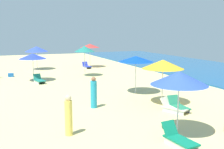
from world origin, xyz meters
The scene contains 15 objects.
umbrella_0 centered at (-3.98, 6.40, 2.03)m, with size 2.18×2.18×2.25m.
lounge_chair_0_0 centered at (-2.93, 6.70, 0.24)m, with size 1.43×0.86×0.67m.
umbrella_1 centered at (9.98, 10.32, 2.24)m, with size 2.17×2.17×2.50m.
lounge_chair_1_0 centered at (10.89, 9.72, 0.26)m, with size 1.46×0.72×0.75m.
umbrella_2 centered at (-4.72, 10.96, 2.47)m, with size 1.83×1.83×2.74m.
umbrella_3 centered at (3.01, 12.08, 2.25)m, with size 2.27×2.27×2.44m.
umbrella_4 centered at (-10.79, 7.50, 2.18)m, with size 2.39×2.39×2.45m.
umbrella_5 centered at (5.95, 12.22, 2.23)m, with size 2.28×2.28×2.48m.
lounge_chair_5_0 centered at (7.37, 12.27, 0.25)m, with size 1.28×0.68×0.71m.
lounge_chair_5_1 centered at (7.41, 11.98, 0.24)m, with size 1.55×1.20×0.66m.
umbrella_6 centered at (-10.41, 13.27, 2.43)m, with size 2.16×2.16×2.65m.
lounge_chair_6_0 centered at (-9.81, 12.67, 0.23)m, with size 1.46×0.74×0.67m.
beachgoer_0 centered at (8.44, 6.39, 0.78)m, with size 0.38×0.38×1.61m.
beachgoer_2 centered at (5.20, 8.49, 0.78)m, with size 0.44×0.44×1.66m.
cooler_box_1 centered at (-6.88, 4.74, 0.16)m, with size 0.47×0.31×0.33m, color blue.
Camera 1 is at (18.20, 4.19, 3.98)m, focal length 42.73 mm.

